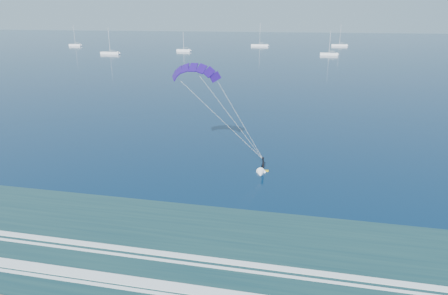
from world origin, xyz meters
The scene contains 7 objects.
kitesurfer_rig centered at (2.96, 28.64, 7.84)m, with size 12.96×5.05×14.97m.
sailboat_0 centered at (-87.79, 172.63, 0.69)m, with size 9.92×2.40×13.33m.
sailboat_1 centered at (-55.92, 195.23, 0.67)m, with size 7.53×2.40×10.50m.
sailboat_2 centered at (-20.15, 241.29, 0.70)m, with size 10.76×2.40×14.22m.
sailboat_3 centered at (20.86, 190.41, 0.68)m, with size 8.58×2.40×11.93m.
sailboat_4 centered at (29.35, 252.52, 0.69)m, with size 9.79×2.40×13.17m.
sailboat_7 centered at (-135.60, 218.32, 0.70)m, with size 8.05×2.40×12.83m.
Camera 1 is at (12.52, -18.13, 19.46)m, focal length 32.00 mm.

